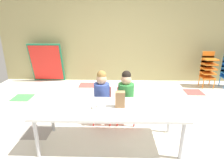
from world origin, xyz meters
The scene contains 11 objects.
ground_plane centered at (0.00, 0.00, -0.01)m, with size 6.67×4.62×0.02m.
back_wall centered at (0.00, 2.31, 1.37)m, with size 6.67×0.10×2.74m, color tan.
craft_table centered at (-0.19, -0.70, 0.52)m, with size 1.99×0.71×0.57m.
seated_child_near_camera centered at (-0.34, -0.12, 0.55)m, with size 0.32×0.32×0.92m.
seated_child_middle_seat centered at (0.06, -0.12, 0.55)m, with size 0.33×0.33×0.92m.
kid_chair_orange_stack centered at (2.27, 1.79, 0.52)m, with size 0.32×0.30×0.92m.
folded_activity_table centered at (-2.06, 2.11, 0.54)m, with size 0.90×0.29×1.09m.
paper_bag_brown centered at (-0.05, -0.68, 0.68)m, with size 0.13×0.09×0.22m, color #9E754C.
paper_plate_near_edge centered at (-0.38, -0.74, 0.57)m, with size 0.18×0.18×0.01m, color white.
paper_plate_center_table centered at (-0.61, -0.67, 0.57)m, with size 0.18×0.18×0.01m, color white.
donut_powdered_on_plate centered at (-0.38, -0.74, 0.59)m, with size 0.11×0.11×0.03m, color white.
Camera 1 is at (-0.09, -2.99, 1.69)m, focal length 30.09 mm.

